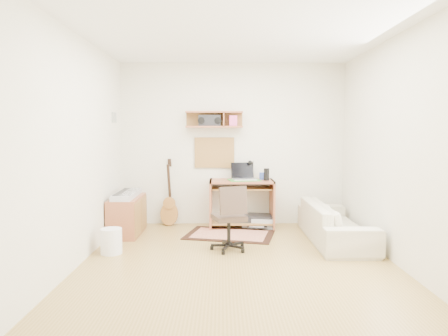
{
  "coord_description": "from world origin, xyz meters",
  "views": [
    {
      "loc": [
        -0.18,
        -4.76,
        1.51
      ],
      "look_at": [
        -0.15,
        1.05,
        1.0
      ],
      "focal_mm": 33.41,
      "sensor_mm": 36.0,
      "label": 1
    }
  ],
  "objects_px": {
    "sofa": "(335,216)",
    "desk": "(242,204)",
    "printer": "(258,222)",
    "task_chair": "(229,217)",
    "cabinet": "(127,215)"
  },
  "relations": [
    {
      "from": "sofa",
      "to": "desk",
      "type": "bearing_deg",
      "value": 55.59
    },
    {
      "from": "printer",
      "to": "desk",
      "type": "bearing_deg",
      "value": -165.8
    },
    {
      "from": "cabinet",
      "to": "printer",
      "type": "height_order",
      "value": "cabinet"
    },
    {
      "from": "desk",
      "to": "printer",
      "type": "distance_m",
      "value": 0.4
    },
    {
      "from": "desk",
      "to": "printer",
      "type": "bearing_deg",
      "value": 3.79
    },
    {
      "from": "cabinet",
      "to": "sofa",
      "type": "xyz_separation_m",
      "value": [
        2.96,
        -0.44,
        0.08
      ]
    },
    {
      "from": "cabinet",
      "to": "task_chair",
      "type": "bearing_deg",
      "value": -30.07
    },
    {
      "from": "task_chair",
      "to": "desk",
      "type": "bearing_deg",
      "value": 63.4
    },
    {
      "from": "printer",
      "to": "cabinet",
      "type": "bearing_deg",
      "value": -157.17
    },
    {
      "from": "cabinet",
      "to": "sofa",
      "type": "height_order",
      "value": "sofa"
    },
    {
      "from": "desk",
      "to": "printer",
      "type": "height_order",
      "value": "desk"
    },
    {
      "from": "task_chair",
      "to": "cabinet",
      "type": "xyz_separation_m",
      "value": [
        -1.49,
        0.86,
        -0.15
      ]
    },
    {
      "from": "task_chair",
      "to": "sofa",
      "type": "distance_m",
      "value": 1.53
    },
    {
      "from": "task_chair",
      "to": "cabinet",
      "type": "bearing_deg",
      "value": 133.25
    },
    {
      "from": "desk",
      "to": "printer",
      "type": "relative_size",
      "value": 2.07
    }
  ]
}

